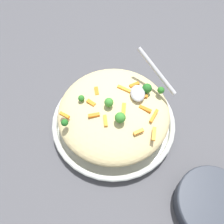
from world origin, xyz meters
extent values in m
plane|color=#4C4C51|center=(0.00, 0.00, 0.00)|extent=(2.40, 2.40, 0.00)
cylinder|color=silver|center=(0.00, 0.00, 0.01)|extent=(0.34, 0.34, 0.02)
torus|color=silver|center=(0.00, 0.00, 0.03)|extent=(0.37, 0.37, 0.02)
torus|color=black|center=(0.00, 0.00, 0.03)|extent=(0.36, 0.36, 0.00)
ellipsoid|color=#DBC689|center=(0.00, 0.00, 0.07)|extent=(0.32, 0.32, 0.09)
cube|color=orange|center=(0.00, -0.06, 0.12)|extent=(0.02, 0.03, 0.01)
cube|color=orange|center=(0.09, 0.10, 0.11)|extent=(0.04, 0.02, 0.01)
cube|color=orange|center=(0.02, 0.03, 0.12)|extent=(0.04, 0.01, 0.01)
cube|color=orange|center=(-0.07, 0.06, 0.11)|extent=(0.02, 0.03, 0.01)
cube|color=orange|center=(0.04, -0.05, 0.12)|extent=(0.02, 0.03, 0.01)
cube|color=orange|center=(0.04, -0.13, 0.11)|extent=(0.02, 0.03, 0.01)
cube|color=orange|center=(0.05, -0.02, 0.12)|extent=(0.03, 0.01, 0.01)
cube|color=orange|center=(-0.02, 0.07, 0.11)|extent=(0.02, 0.04, 0.01)
cube|color=orange|center=(0.04, 0.11, 0.11)|extent=(0.04, 0.03, 0.01)
cube|color=orange|center=(0.02, 0.08, 0.11)|extent=(0.02, 0.03, 0.01)
cube|color=orange|center=(-0.04, -0.05, 0.11)|extent=(0.03, 0.02, 0.01)
cube|color=orange|center=(0.08, 0.06, 0.11)|extent=(0.02, 0.03, 0.01)
cube|color=orange|center=(-0.05, 0.03, 0.12)|extent=(0.03, 0.04, 0.01)
cylinder|color=#296820|center=(-0.01, -0.09, 0.11)|extent=(0.01, 0.01, 0.01)
sphere|color=#2D7A28|center=(-0.01, -0.09, 0.12)|extent=(0.02, 0.02, 0.02)
cylinder|color=#205B1C|center=(0.07, -0.12, 0.11)|extent=(0.01, 0.01, 0.01)
sphere|color=#236B23|center=(0.07, -0.12, 0.12)|extent=(0.02, 0.02, 0.02)
cylinder|color=#377928|center=(0.01, -0.01, 0.12)|extent=(0.01, 0.01, 0.01)
sphere|color=#3D8E33|center=(0.01, -0.01, 0.13)|extent=(0.02, 0.02, 0.02)
cylinder|color=#377928|center=(0.06, 0.02, 0.12)|extent=(0.01, 0.01, 0.01)
sphere|color=#3D8E33|center=(0.06, 0.02, 0.13)|extent=(0.03, 0.03, 0.03)
cylinder|color=#296820|center=(-0.04, 0.13, 0.11)|extent=(0.01, 0.01, 0.01)
sphere|color=#2D7A28|center=(-0.04, 0.13, 0.12)|extent=(0.02, 0.02, 0.02)
cylinder|color=#205B1C|center=(-0.04, 0.09, 0.11)|extent=(0.01, 0.01, 0.01)
sphere|color=#236B23|center=(-0.04, 0.09, 0.13)|extent=(0.03, 0.03, 0.03)
ellipsoid|color=#B7B7BC|center=(-0.03, 0.06, 0.12)|extent=(0.06, 0.04, 0.02)
cylinder|color=#B7B7BC|center=(-0.08, 0.12, 0.16)|extent=(0.11, 0.11, 0.08)
cylinder|color=#333842|center=(0.24, 0.24, 0.03)|extent=(0.18, 0.18, 0.06)
torus|color=#333842|center=(0.24, 0.24, 0.05)|extent=(0.18, 0.18, 0.01)
camera|label=1|loc=(0.32, 0.00, 0.57)|focal=33.20mm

